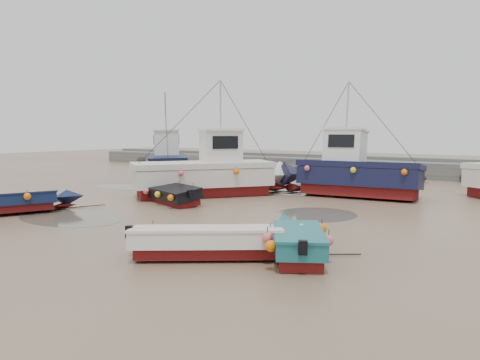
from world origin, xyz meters
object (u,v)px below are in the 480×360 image
(dinghy_1, at_px, (14,201))
(dinghy_2, at_px, (297,237))
(cabin_boat_2, at_px, (347,172))
(cabin_boat_1, at_px, (214,172))
(dinghy_4, at_px, (171,192))
(cabin_boat_0, at_px, (167,162))
(dinghy_3, at_px, (220,238))
(person, at_px, (179,194))

(dinghy_1, xyz_separation_m, dinghy_2, (13.23, 0.88, 0.03))
(cabin_boat_2, bearing_deg, cabin_boat_1, 115.06)
(dinghy_2, xyz_separation_m, cabin_boat_2, (-3.55, 12.27, 0.80))
(dinghy_4, distance_m, cabin_boat_2, 9.48)
(dinghy_1, distance_m, cabin_boat_0, 13.88)
(dinghy_3, relative_size, cabin_boat_1, 0.61)
(dinghy_1, xyz_separation_m, person, (1.51, 8.77, -0.54))
(dinghy_3, height_order, dinghy_4, same)
(dinghy_4, distance_m, cabin_boat_1, 3.40)
(dinghy_2, xyz_separation_m, person, (-11.72, 7.89, -0.57))
(dinghy_2, bearing_deg, dinghy_1, 151.85)
(dinghy_3, height_order, person, dinghy_3)
(dinghy_3, bearing_deg, cabin_boat_2, 151.04)
(cabin_boat_1, height_order, cabin_boat_2, same)
(dinghy_1, distance_m, cabin_boat_1, 10.06)
(dinghy_2, height_order, cabin_boat_1, cabin_boat_1)
(cabin_boat_1, bearing_deg, cabin_boat_2, 67.99)
(dinghy_4, height_order, cabin_boat_1, cabin_boat_1)
(cabin_boat_1, height_order, person, cabin_boat_1)
(dinghy_4, bearing_deg, dinghy_3, -109.29)
(dinghy_2, height_order, dinghy_4, same)
(dinghy_3, relative_size, cabin_boat_2, 0.60)
(dinghy_2, bearing_deg, person, 114.10)
(cabin_boat_1, distance_m, cabin_boat_2, 7.22)
(dinghy_3, bearing_deg, dinghy_2, 90.20)
(cabin_boat_0, bearing_deg, cabin_boat_2, -45.70)
(dinghy_2, height_order, person, dinghy_2)
(dinghy_4, bearing_deg, cabin_boat_2, -21.90)
(person, bearing_deg, cabin_boat_1, -172.25)
(dinghy_2, relative_size, dinghy_4, 0.83)
(dinghy_2, xyz_separation_m, dinghy_4, (-9.82, 5.20, -0.01))
(person, bearing_deg, dinghy_2, 136.60)
(cabin_boat_2, bearing_deg, dinghy_2, -170.24)
(dinghy_1, xyz_separation_m, cabin_boat_2, (9.68, 13.15, 0.82))
(dinghy_1, relative_size, cabin_boat_1, 0.66)
(dinghy_2, bearing_deg, dinghy_3, -175.31)
(dinghy_1, height_order, cabin_boat_2, cabin_boat_2)
(person, bearing_deg, cabin_boat_0, -50.21)
(cabin_boat_0, distance_m, cabin_boat_2, 13.47)
(dinghy_2, relative_size, cabin_boat_0, 0.58)
(dinghy_1, height_order, cabin_boat_1, cabin_boat_1)
(dinghy_4, distance_m, person, 3.33)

